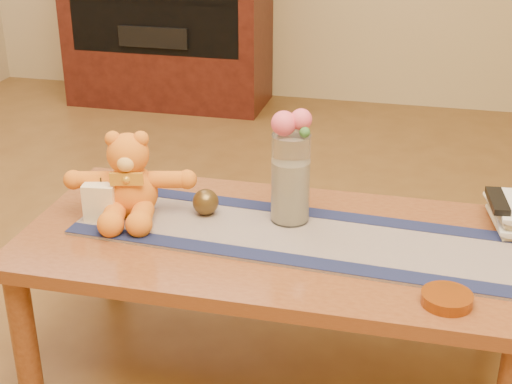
% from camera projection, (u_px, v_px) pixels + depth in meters
% --- Properties ---
extents(floor, '(5.50, 5.50, 0.00)m').
position_uv_depth(floor, '(272.00, 367.00, 2.25)').
color(floor, brown).
rests_on(floor, ground).
extents(coffee_table_top, '(1.40, 0.70, 0.04)m').
position_uv_depth(coffee_table_top, '(273.00, 242.00, 2.07)').
color(coffee_table_top, brown).
rests_on(coffee_table_top, floor).
extents(table_leg_fl, '(0.07, 0.07, 0.41)m').
position_uv_depth(table_leg_fl, '(24.00, 337.00, 2.05)').
color(table_leg_fl, brown).
rests_on(table_leg_fl, floor).
extents(table_leg_bl, '(0.07, 0.07, 0.41)m').
position_uv_depth(table_leg_bl, '(110.00, 241.00, 2.56)').
color(table_leg_bl, brown).
rests_on(table_leg_bl, floor).
extents(table_leg_br, '(0.07, 0.07, 0.41)m').
position_uv_depth(table_leg_br, '(495.00, 287.00, 2.29)').
color(table_leg_br, brown).
rests_on(table_leg_br, floor).
extents(persian_runner, '(1.22, 0.42, 0.01)m').
position_uv_depth(persian_runner, '(288.00, 234.00, 2.07)').
color(persian_runner, '#1A1B4A').
rests_on(persian_runner, coffee_table_top).
extents(runner_border_near, '(1.20, 0.13, 0.00)m').
position_uv_depth(runner_border_near, '(274.00, 257.00, 1.94)').
color(runner_border_near, '#141A3E').
rests_on(runner_border_near, persian_runner).
extents(runner_border_far, '(1.20, 0.13, 0.00)m').
position_uv_depth(runner_border_far, '(300.00, 211.00, 2.19)').
color(runner_border_far, '#141A3E').
rests_on(runner_border_far, persian_runner).
extents(teddy_bear, '(0.42, 0.37, 0.24)m').
position_uv_depth(teddy_bear, '(130.00, 175.00, 2.13)').
color(teddy_bear, orange).
rests_on(teddy_bear, persian_runner).
extents(pillar_candle, '(0.10, 0.10, 0.11)m').
position_uv_depth(pillar_candle, '(103.00, 199.00, 2.14)').
color(pillar_candle, beige).
rests_on(pillar_candle, persian_runner).
extents(candle_wick, '(0.00, 0.00, 0.01)m').
position_uv_depth(candle_wick, '(101.00, 180.00, 2.11)').
color(candle_wick, black).
rests_on(candle_wick, pillar_candle).
extents(glass_vase, '(0.11, 0.11, 0.26)m').
position_uv_depth(glass_vase, '(291.00, 178.00, 2.09)').
color(glass_vase, silver).
rests_on(glass_vase, persian_runner).
extents(potpourri_fill, '(0.09, 0.09, 0.18)m').
position_uv_depth(potpourri_fill, '(290.00, 191.00, 2.10)').
color(potpourri_fill, beige).
rests_on(potpourri_fill, glass_vase).
extents(rose_left, '(0.07, 0.07, 0.07)m').
position_uv_depth(rose_left, '(284.00, 123.00, 2.01)').
color(rose_left, '#E24F68').
rests_on(rose_left, glass_vase).
extents(rose_right, '(0.06, 0.06, 0.06)m').
position_uv_depth(rose_right, '(301.00, 119.00, 2.01)').
color(rose_right, '#E24F68').
rests_on(rose_right, glass_vase).
extents(blue_flower_back, '(0.04, 0.04, 0.04)m').
position_uv_depth(blue_flower_back, '(298.00, 121.00, 2.05)').
color(blue_flower_back, '#536FB5').
rests_on(blue_flower_back, glass_vase).
extents(blue_flower_side, '(0.04, 0.04, 0.04)m').
position_uv_depth(blue_flower_side, '(282.00, 125.00, 2.05)').
color(blue_flower_side, '#536FB5').
rests_on(blue_flower_side, glass_vase).
extents(leaf_sprig, '(0.03, 0.03, 0.03)m').
position_uv_depth(leaf_sprig, '(305.00, 132.00, 2.00)').
color(leaf_sprig, '#33662D').
rests_on(leaf_sprig, glass_vase).
extents(bronze_ball, '(0.10, 0.10, 0.08)m').
position_uv_depth(bronze_ball, '(206.00, 202.00, 2.16)').
color(bronze_ball, '#4E391A').
rests_on(bronze_ball, persian_runner).
extents(book_bottom, '(0.20, 0.25, 0.02)m').
position_uv_depth(book_bottom, '(493.00, 223.00, 2.12)').
color(book_bottom, beige).
rests_on(book_bottom, coffee_table_top).
extents(book_lower, '(0.17, 0.23, 0.02)m').
position_uv_depth(book_lower, '(496.00, 218.00, 2.10)').
color(book_lower, beige).
rests_on(book_lower, book_bottom).
extents(book_upper, '(0.21, 0.25, 0.02)m').
position_uv_depth(book_upper, '(493.00, 210.00, 2.10)').
color(book_upper, beige).
rests_on(book_upper, book_lower).
extents(book_top, '(0.18, 0.23, 0.02)m').
position_uv_depth(book_top, '(498.00, 205.00, 2.09)').
color(book_top, beige).
rests_on(book_top, book_upper).
extents(tv_remote, '(0.06, 0.16, 0.02)m').
position_uv_depth(tv_remote, '(498.00, 201.00, 2.08)').
color(tv_remote, black).
rests_on(tv_remote, book_top).
extents(amber_dish, '(0.15, 0.15, 0.03)m').
position_uv_depth(amber_dish, '(447.00, 299.00, 1.75)').
color(amber_dish, '#BF5914').
rests_on(amber_dish, coffee_table_top).
extents(media_cabinet, '(1.20, 0.50, 1.10)m').
position_uv_depth(media_cabinet, '(167.00, 14.00, 4.48)').
color(media_cabinet, black).
rests_on(media_cabinet, floor).
extents(cabinet_cavity, '(1.02, 0.03, 0.61)m').
position_uv_depth(cabinet_cavity, '(152.00, 2.00, 4.22)').
color(cabinet_cavity, black).
rests_on(cabinet_cavity, media_cabinet).
extents(stereo_lower, '(0.42, 0.28, 0.12)m').
position_uv_depth(stereo_lower, '(161.00, 33.00, 4.40)').
color(stereo_lower, black).
rests_on(stereo_lower, media_cabinet).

